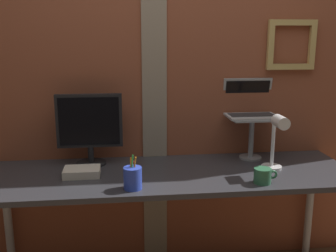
# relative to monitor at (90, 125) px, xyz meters

# --- Properties ---
(brick_wall_back) EXTENTS (3.47, 0.16, 2.67)m
(brick_wall_back) POSITION_rel_monitor_xyz_m (0.51, 0.18, 0.34)
(brick_wall_back) COLOR brown
(brick_wall_back) RESTS_ON ground_plane
(desk) EXTENTS (2.12, 0.64, 0.75)m
(desk) POSITION_rel_monitor_xyz_m (0.46, -0.20, -0.32)
(desk) COLOR #333338
(desk) RESTS_ON ground_plane
(monitor) EXTENTS (0.39, 0.18, 0.43)m
(monitor) POSITION_rel_monitor_xyz_m (0.00, 0.00, 0.00)
(monitor) COLOR black
(monitor) RESTS_ON desk
(laptop_stand) EXTENTS (0.28, 0.22, 0.27)m
(laptop_stand) POSITION_rel_monitor_xyz_m (1.00, 0.00, -0.07)
(laptop_stand) COLOR gray
(laptop_stand) RESTS_ON desk
(laptop) EXTENTS (0.32, 0.26, 0.23)m
(laptop) POSITION_rel_monitor_xyz_m (1.00, 0.07, 0.09)
(laptop) COLOR #ADB2B7
(laptop) RESTS_ON laptop_stand
(desk_lamp) EXTENTS (0.12, 0.20, 0.34)m
(desk_lamp) POSITION_rel_monitor_xyz_m (1.06, -0.26, -0.04)
(desk_lamp) COLOR white
(desk_lamp) RESTS_ON desk
(pen_cup) EXTENTS (0.09, 0.09, 0.18)m
(pen_cup) POSITION_rel_monitor_xyz_m (0.24, -0.42, -0.19)
(pen_cup) COLOR blue
(pen_cup) RESTS_ON desk
(coffee_mug) EXTENTS (0.13, 0.09, 0.08)m
(coffee_mug) POSITION_rel_monitor_xyz_m (0.93, -0.42, -0.21)
(coffee_mug) COLOR #33724C
(coffee_mug) RESTS_ON desk
(paper_clutter_stack) EXTENTS (0.20, 0.14, 0.04)m
(paper_clutter_stack) POSITION_rel_monitor_xyz_m (-0.04, -0.20, -0.22)
(paper_clutter_stack) COLOR silver
(paper_clutter_stack) RESTS_ON desk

